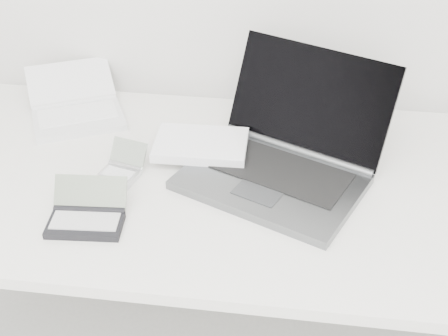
# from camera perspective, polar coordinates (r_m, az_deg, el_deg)

# --- Properties ---
(desk) EXTENTS (1.60, 0.80, 0.73)m
(desk) POSITION_cam_1_polar(r_m,az_deg,el_deg) (1.56, 1.29, -2.43)
(desk) COLOR white
(desk) RESTS_ON ground
(laptop_large) EXTENTS (0.60, 0.54, 0.26)m
(laptop_large) POSITION_cam_1_polar(r_m,az_deg,el_deg) (1.55, 3.99, 1.21)
(laptop_large) COLOR slate
(laptop_large) RESTS_ON desk
(netbook_open_white) EXTENTS (0.36, 0.39, 0.09)m
(netbook_open_white) POSITION_cam_1_polar(r_m,az_deg,el_deg) (1.83, -13.37, 5.33)
(netbook_open_white) COLOR white
(netbook_open_white) RESTS_ON desk
(pda_silver) EXTENTS (0.12, 0.13, 0.07)m
(pda_silver) POSITION_cam_1_polar(r_m,az_deg,el_deg) (1.56, -9.34, -0.11)
(pda_silver) COLOR silver
(pda_silver) RESTS_ON desk
(palmtop_charcoal) EXTENTS (0.18, 0.15, 0.08)m
(palmtop_charcoal) POSITION_cam_1_polar(r_m,az_deg,el_deg) (1.43, -12.44, -4.34)
(palmtop_charcoal) COLOR black
(palmtop_charcoal) RESTS_ON desk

